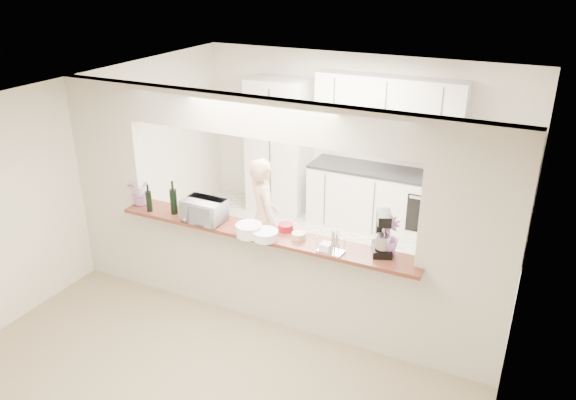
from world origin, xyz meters
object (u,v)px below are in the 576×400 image
Objects in this scene: stand_mixer at (383,234)px; refrigerator at (498,196)px; person at (263,219)px; toaster_oven at (204,211)px.

refrigerator is at bearing 72.71° from stand_mixer.
refrigerator reaches higher than stand_mixer.
person reaches higher than stand_mixer.
toaster_oven is at bearing 119.67° from person.
stand_mixer reaches higher than toaster_oven.
refrigerator reaches higher than person.
toaster_oven is 0.29× the size of person.
toaster_oven is at bearing -135.00° from refrigerator.
stand_mixer is at bearing -107.29° from refrigerator.
stand_mixer is at bearing 5.63° from toaster_oven.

